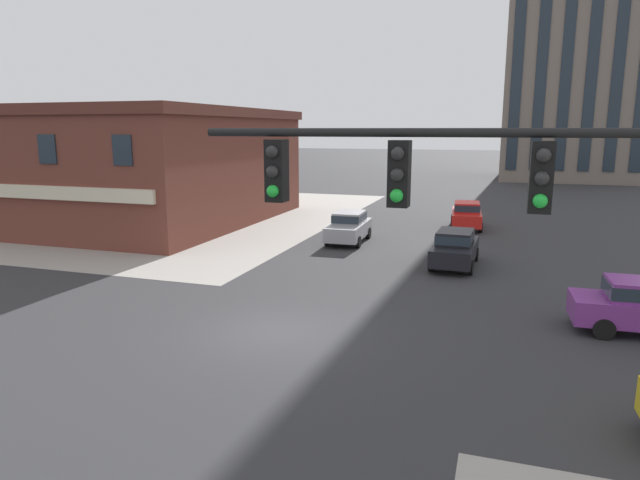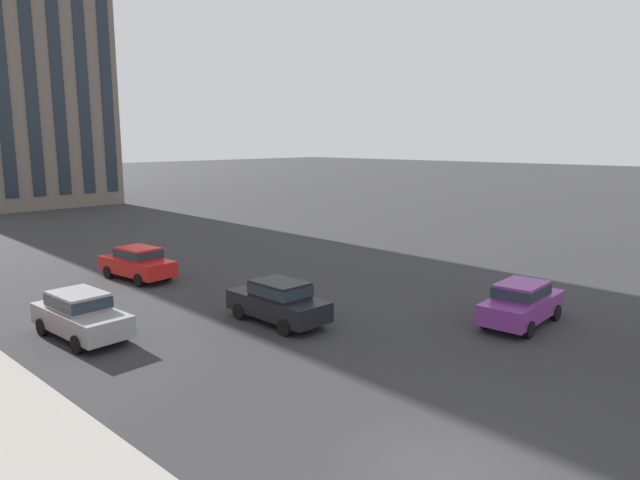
# 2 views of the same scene
# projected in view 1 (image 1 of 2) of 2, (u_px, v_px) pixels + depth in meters

# --- Properties ---
(ground_plane) EXTENTS (320.00, 320.00, 0.00)m
(ground_plane) POSITION_uv_depth(u_px,v_px,m) (274.00, 331.00, 17.30)
(ground_plane) COLOR #2D2D30
(sidewalk_far_corner) EXTENTS (32.00, 32.00, 0.02)m
(sidewalk_far_corner) POSITION_uv_depth(u_px,v_px,m) (133.00, 212.00, 42.09)
(sidewalk_far_corner) COLOR gray
(sidewalk_far_corner) RESTS_ON ground
(traffic_signal_main) EXTENTS (6.63, 2.09, 6.90)m
(traffic_signal_main) POSITION_uv_depth(u_px,v_px,m) (563.00, 257.00, 7.26)
(traffic_signal_main) COLOR black
(traffic_signal_main) RESTS_ON ground
(car_main_northbound_far) EXTENTS (2.01, 4.46, 1.68)m
(car_main_northbound_far) POSITION_uv_depth(u_px,v_px,m) (349.00, 226.00, 30.84)
(car_main_northbound_far) COLOR #99999E
(car_main_northbound_far) RESTS_ON ground
(car_main_southbound_far) EXTENTS (1.99, 4.45, 1.68)m
(car_main_southbound_far) POSITION_uv_depth(u_px,v_px,m) (455.00, 247.00, 25.33)
(car_main_southbound_far) COLOR black
(car_main_southbound_far) RESTS_ON ground
(car_cross_eastbound) EXTENTS (2.16, 4.53, 1.68)m
(car_cross_eastbound) POSITION_uv_depth(u_px,v_px,m) (467.00, 214.00, 35.11)
(car_cross_eastbound) COLOR red
(car_cross_eastbound) RESTS_ON ground
(storefront_block_near_corner) EXTENTS (23.46, 18.82, 7.48)m
(storefront_block_near_corner) POSITION_uv_depth(u_px,v_px,m) (98.00, 164.00, 38.89)
(storefront_block_near_corner) COLOR brown
(storefront_block_near_corner) RESTS_ON ground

